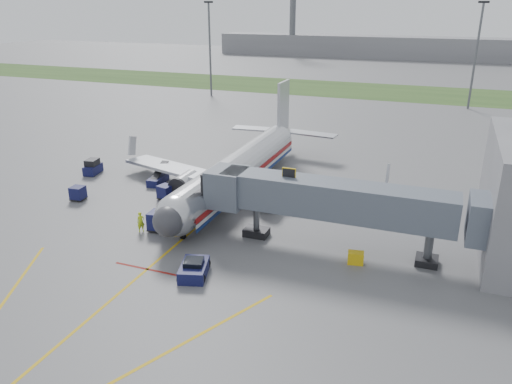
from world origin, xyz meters
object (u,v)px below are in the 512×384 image
(baggage_tug, at_px, (93,167))
(belt_loader, at_px, (158,179))
(airliner, at_px, (239,169))
(pushback_tug, at_px, (194,269))
(ramp_worker, at_px, (141,222))

(baggage_tug, xyz_separation_m, belt_loader, (9.47, -0.11, -0.32))
(airliner, height_order, belt_loader, airliner)
(baggage_tug, distance_m, belt_loader, 9.48)
(airliner, bearing_deg, pushback_tug, -77.97)
(pushback_tug, relative_size, belt_loader, 0.85)
(pushback_tug, bearing_deg, belt_loader, 128.51)
(airliner, xyz_separation_m, baggage_tug, (-19.48, -1.04, -1.81))
(airliner, bearing_deg, belt_loader, -173.45)
(pushback_tug, relative_size, ramp_worker, 1.91)
(baggage_tug, bearing_deg, belt_loader, -0.64)
(ramp_worker, bearing_deg, airliner, 21.91)
(airliner, distance_m, belt_loader, 10.30)
(airliner, height_order, ramp_worker, airliner)
(pushback_tug, xyz_separation_m, baggage_tug, (-23.47, 17.71, 0.27))
(airliner, bearing_deg, ramp_worker, -108.26)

